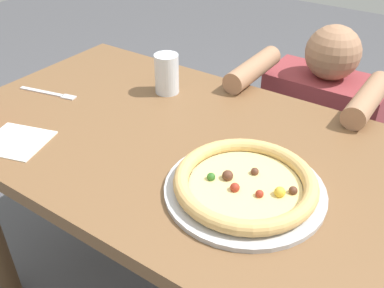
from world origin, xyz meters
The scene contains 6 objects.
dining_table centered at (0.00, 0.00, 0.64)m, with size 1.37×0.76×0.75m.
pizza_near centered at (0.22, -0.10, 0.77)m, with size 0.36×0.36×0.05m.
water_cup_clear centered at (-0.22, 0.19, 0.81)m, with size 0.07×0.07×0.12m.
paper_napkin centered at (-0.37, -0.26, 0.75)m, with size 0.16×0.14×0.00m, color white.
fork centered at (-0.51, -0.03, 0.75)m, with size 0.20×0.06×0.00m.
diner_seated centered at (0.14, 0.65, 0.40)m, with size 0.44×0.54×0.90m.
Camera 1 is at (0.53, -0.76, 1.37)m, focal length 40.02 mm.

